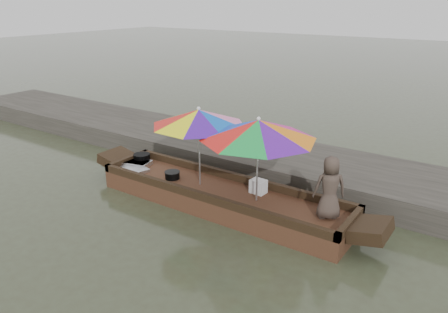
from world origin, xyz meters
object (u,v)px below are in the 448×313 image
Objects in this scene: vendor at (330,188)px; boat_hull at (221,198)px; supply_bag at (258,186)px; cooking_pot at (142,158)px; charcoal_grill at (172,175)px; umbrella_bow at (199,147)px; tray_scallop at (135,169)px; tray_crayfish at (137,163)px; umbrella_stern at (257,160)px.

boat_hull is at bearing -31.88° from vendor.
vendor is at bearing -7.55° from supply_bag.
boat_hull is at bearing -5.91° from cooking_pot.
boat_hull is 1.16m from charcoal_grill.
umbrella_bow is (-2.58, -0.10, 0.24)m from vendor.
tray_scallop is 2.04× the size of supply_bag.
tray_crayfish is 1.96× the size of charcoal_grill.
tray_scallop is at bearing -63.61° from cooking_pot.
boat_hull is 14.00× the size of cooking_pot.
charcoal_grill is 2.04m from umbrella_stern.
tray_crayfish is 4.36m from vendor.
vendor is at bearing 4.11° from tray_scallop.
tray_crayfish is at bearing 126.07° from tray_scallop.
supply_bag is (2.95, 0.06, 0.03)m from cooking_pot.
tray_crayfish is 1.00× the size of tray_scallop.
supply_bag is 0.26× the size of vendor.
vendor is (4.38, -0.13, 0.44)m from cooking_pot.
tray_crayfish is 3.12m from umbrella_stern.
umbrella_stern is at bearing 2.73° from charcoal_grill.
cooking_pot is 1.94m from umbrella_bow.
vendor reaches higher than supply_bag.
tray_crayfish is at bearing -33.77° from vendor.
supply_bag is 0.14× the size of umbrella_stern.
boat_hull is 4.73× the size of vendor.
cooking_pot is at bearing -178.92° from supply_bag.
charcoal_grill is 1.04× the size of supply_bag.
cooking_pot is at bearing 116.39° from tray_scallop.
tray_scallop is at bearing -174.63° from boat_hull.
tray_crayfish is at bearing 179.21° from boat_hull.
supply_bag reaches higher than boat_hull.
vendor is (2.08, 0.10, 0.71)m from boat_hull.
supply_bag is at bearing 12.23° from charcoal_grill.
vendor is at bearing 4.54° from umbrella_stern.
supply_bag reaches higher than tray_crayfish.
vendor is 0.53× the size of umbrella_stern.
tray_crayfish is 2.91m from supply_bag.
supply_bag is 0.16× the size of umbrella_bow.
umbrella_stern is (3.03, -0.03, 0.73)m from tray_crayfish.
cooking_pot is 1.21m from charcoal_grill.
charcoal_grill is at bearing -31.26° from vendor.
tray_crayfish is 0.53× the size of vendor.
tray_scallop is (0.22, -0.43, -0.07)m from cooking_pot.
umbrella_stern reaches higher than charcoal_grill.
boat_hull is 2.50× the size of umbrella_stern.
tray_scallop is 2.97m from umbrella_stern.
charcoal_grill is at bearing -171.81° from umbrella_bow.
cooking_pot is at bearing 103.57° from tray_crayfish.
tray_scallop is (-2.09, -0.20, 0.21)m from boat_hull.
umbrella_bow is at bearing 7.05° from tray_scallop.
charcoal_grill is at bearing -175.40° from boat_hull.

